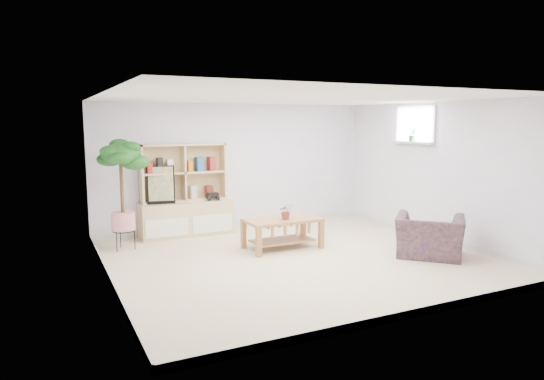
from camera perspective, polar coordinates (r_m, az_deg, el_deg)
name	(u,v)px	position (r m, az deg, el deg)	size (l,w,h in m)	color
floor	(299,258)	(7.43, 3.22, -8.04)	(5.50, 5.00, 0.01)	beige
ceiling	(300,98)	(7.14, 3.37, 10.79)	(5.50, 5.00, 0.01)	white
walls	(300,180)	(7.19, 3.29, 1.19)	(5.51, 5.01, 2.40)	white
baseboard	(299,255)	(7.41, 3.22, -7.67)	(5.50, 5.00, 0.10)	silver
window	(416,125)	(9.23, 16.53, 7.37)	(0.10, 0.98, 0.68)	white
window_sill	(412,143)	(9.20, 16.18, 5.38)	(0.14, 1.00, 0.04)	silver
storage_unit	(186,190)	(8.88, -10.14, -0.02)	(1.66, 0.56, 1.66)	#D7B779
poster	(161,185)	(8.71, -12.96, 0.60)	(0.48, 0.11, 0.67)	yellow
toy_truck	(213,196)	(8.98, -6.99, -0.70)	(0.30, 0.20, 0.16)	black
coffee_table	(282,233)	(7.94, 1.22, -5.13)	(1.21, 0.66, 0.49)	#A0713F
table_plant	(286,211)	(7.82, 1.67, -2.52)	(0.23, 0.20, 0.25)	#165714
floor_tree	(122,195)	(8.09, -17.23, -0.57)	(0.66, 0.66, 1.79)	#184D1F
armchair	(430,233)	(7.80, 18.06, -4.89)	(0.98, 0.86, 0.73)	#10113D
sill_plant	(412,135)	(9.21, 16.15, 6.23)	(0.13, 0.10, 0.23)	#184D1F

